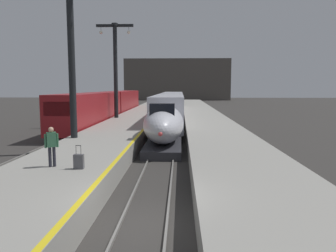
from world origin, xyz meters
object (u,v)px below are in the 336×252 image
(regional_train_adjacent, at_px, (110,105))
(station_column_far, at_px, (115,62))
(highspeed_train_main, at_px, (170,109))
(station_column_mid, at_px, (71,44))
(passenger_near_edge, at_px, (52,144))
(rolling_suitcase, at_px, (79,161))

(regional_train_adjacent, bearing_deg, station_column_far, -72.08)
(regional_train_adjacent, height_order, station_column_far, station_column_far)
(highspeed_train_main, distance_m, station_column_far, 8.14)
(highspeed_train_main, height_order, station_column_mid, station_column_mid)
(highspeed_train_main, height_order, passenger_near_edge, highspeed_train_main)
(regional_train_adjacent, relative_size, station_column_mid, 3.55)
(regional_train_adjacent, height_order, station_column_mid, station_column_mid)
(station_column_far, bearing_deg, highspeed_train_main, 20.24)
(station_column_far, bearing_deg, regional_train_adjacent, 107.92)
(station_column_mid, distance_m, station_column_far, 14.47)
(highspeed_train_main, distance_m, passenger_near_edge, 24.98)
(regional_train_adjacent, distance_m, rolling_suitcase, 30.00)
(station_column_mid, relative_size, passenger_near_edge, 6.11)
(station_column_far, distance_m, rolling_suitcase, 23.64)
(station_column_mid, bearing_deg, highspeed_train_main, 70.49)
(regional_train_adjacent, xyz_separation_m, rolling_suitcase, (5.10, -29.56, -0.77))
(regional_train_adjacent, height_order, rolling_suitcase, regional_train_adjacent)
(passenger_near_edge, bearing_deg, highspeed_train_main, 80.25)
(highspeed_train_main, relative_size, station_column_far, 3.87)
(station_column_mid, bearing_deg, rolling_suitcase, -70.69)
(regional_train_adjacent, relative_size, rolling_suitcase, 37.27)
(station_column_far, relative_size, rolling_suitcase, 10.33)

